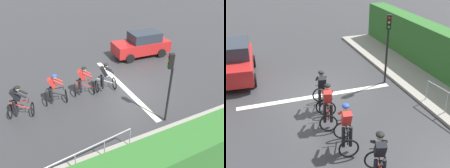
# 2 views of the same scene
# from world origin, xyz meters

# --- Properties ---
(ground_plane) EXTENTS (80.00, 80.00, 0.00)m
(ground_plane) POSITION_xyz_m (0.00, 0.00, 0.00)
(ground_plane) COLOR #333335
(sidewalk_kerb) EXTENTS (2.80, 18.70, 0.12)m
(sidewalk_kerb) POSITION_xyz_m (-5.35, 2.00, 0.06)
(sidewalk_kerb) COLOR gray
(sidewalk_kerb) RESTS_ON ground
(road_marking_stop_line) EXTENTS (7.00, 0.30, 0.01)m
(road_marking_stop_line) POSITION_xyz_m (0.00, 0.37, 0.00)
(road_marking_stop_line) COLOR silver
(road_marking_stop_line) RESTS_ON ground
(cyclist_lead) EXTENTS (0.96, 1.23, 1.66)m
(cyclist_lead) POSITION_xyz_m (-0.21, 6.00, 0.80)
(cyclist_lead) COLOR black
(cyclist_lead) RESTS_ON ground
(cyclist_second) EXTENTS (0.84, 1.17, 1.66)m
(cyclist_second) POSITION_xyz_m (0.11, 4.24, 0.80)
(cyclist_second) COLOR black
(cyclist_second) RESTS_ON ground
(cyclist_mid) EXTENTS (0.94, 1.22, 1.66)m
(cyclist_mid) POSITION_xyz_m (0.23, 2.66, 0.80)
(cyclist_mid) COLOR black
(cyclist_mid) RESTS_ON ground
(cyclist_fourth) EXTENTS (0.82, 1.16, 1.66)m
(cyclist_fourth) POSITION_xyz_m (0.10, 1.45, 0.80)
(cyclist_fourth) COLOR black
(cyclist_fourth) RESTS_ON ground
(car_red) EXTENTS (2.11, 4.21, 1.76)m
(car_red) POSITION_xyz_m (3.30, -3.00, 0.87)
(car_red) COLOR #B21E1E
(car_red) RESTS_ON ground
(traffic_light_near_crossing) EXTENTS (0.27, 0.29, 3.34)m
(traffic_light_near_crossing) POSITION_xyz_m (-3.48, 0.11, 2.22)
(traffic_light_near_crossing) COLOR black
(traffic_light_near_crossing) RESTS_ON ground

